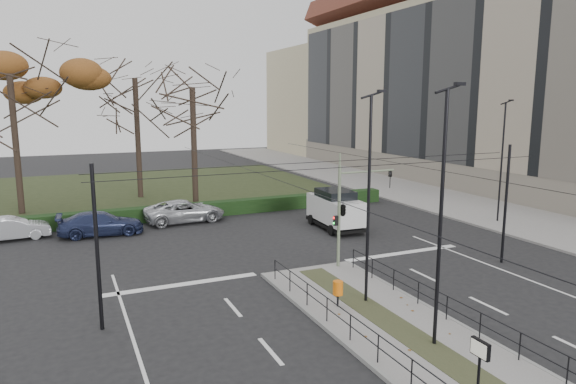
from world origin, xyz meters
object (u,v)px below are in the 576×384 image
Objects in this scene: parked_car_third at (101,224)px; bare_tree_near at (192,96)px; streetlamp_sidewalk at (502,160)px; streetlamp_median_far at (369,197)px; litter_bin at (338,288)px; streetlamp_median_near at (441,216)px; parked_car_fourth at (185,211)px; traffic_light at (344,208)px; info_panel at (480,358)px; rust_tree at (9,74)px; bare_tree_center at (135,87)px; parked_car_second at (12,228)px; white_van at (335,208)px.

parked_car_third is 0.42× the size of bare_tree_near.
streetlamp_median_far is at bearing -151.83° from streetlamp_sidewalk.
bare_tree_near reaches higher than litter_bin.
parked_car_third is (-8.97, 20.01, -3.74)m from streetlamp_median_near.
streetlamp_median_far reaches higher than parked_car_fourth.
traffic_light is 18.12m from bare_tree_near.
traffic_light is at bearing 74.97° from info_panel.
litter_bin is at bearing -122.44° from traffic_light.
rust_tree reaches higher than streetlamp_median_near.
info_panel is (-0.51, -7.89, 0.99)m from litter_bin.
litter_bin is 0.13× the size of streetlamp_sidewalk.
bare_tree_near is at bearing 89.69° from info_panel.
streetlamp_median_near reaches higher than streetlamp_median_far.
traffic_light is 0.92× the size of parked_car_fourth.
parked_car_third is at bearing 114.15° from streetlamp_median_near.
streetlamp_median_far is 28.55m from rust_tree.
streetlamp_median_near is at bearing -81.14° from bare_tree_center.
streetlamp_median_far reaches higher than streetlamp_sidewalk.
streetlamp_sidewalk is 1.50× the size of parked_car_fourth.
traffic_light is 19.87m from parked_car_second.
parked_car_second is 4.97m from parked_car_third.
info_panel is 0.53× the size of parked_car_second.
traffic_light is 15.00m from streetlamp_sidewalk.
info_panel is 0.44× the size of parked_car_third.
litter_bin is at bearing 108.59° from streetlamp_median_near.
traffic_light is 8.70m from streetlamp_median_near.
white_van is at bearing 66.64° from streetlamp_median_far.
streetlamp_median_near reaches higher than litter_bin.
streetlamp_sidewalk reaches higher than info_panel.
traffic_light is at bearing -134.78° from parked_car_third.
streetlamp_median_near is (1.89, 3.81, 2.60)m from info_panel.
bare_tree_center is (4.03, 11.73, 8.53)m from parked_car_third.
bare_tree_near is (-1.68, 21.36, 4.07)m from streetlamp_median_far.
parked_car_second is (-15.26, 12.51, -2.34)m from traffic_light.
bare_tree_center reaches higher than parked_car_second.
white_van is at bearing 72.48° from streetlamp_median_near.
parked_car_third is at bearing 119.29° from streetlamp_median_far.
bare_tree_near is (-0.36, 21.38, 7.60)m from litter_bin.
info_panel is 4.98m from streetlamp_median_near.
parked_car_third is at bearing 106.57° from info_panel.
parked_car_fourth is at bearing -81.88° from bare_tree_center.
traffic_light is at bearing 71.53° from streetlamp_median_far.
parked_car_fourth is at bearing -34.40° from rust_tree.
streetlamp_sidewalk is at bearing 38.57° from streetlamp_median_near.
traffic_light reaches higher than parked_car_third.
traffic_light is 1.01× the size of white_van.
rust_tree reaches higher than parked_car_second.
bare_tree_near is at bearing -14.14° from rust_tree.
streetlamp_median_far is at bearing 90.69° from streetlamp_median_near.
litter_bin is 0.08× the size of rust_tree.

